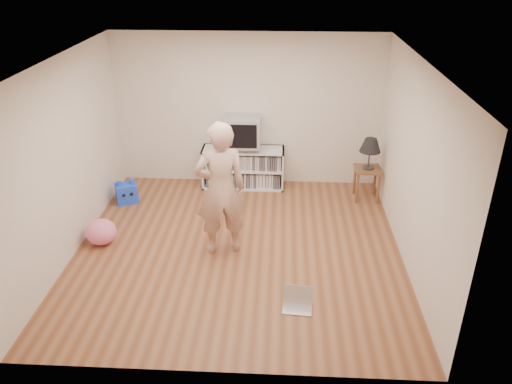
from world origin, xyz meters
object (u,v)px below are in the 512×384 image
object	(u,v)px
person	(221,190)
laptop	(298,302)
table_lamp	(370,146)
media_unit	(243,167)
side_table	(367,176)
dvd_deck	(243,147)
crt_tv	(243,131)
plush_blue	(127,193)
plush_pink	(101,232)

from	to	relation	value
person	laptop	xyz separation A→B (m)	(1.02, -1.16, -0.87)
table_lamp	person	bearing A→B (deg)	-142.59
media_unit	laptop	bearing A→B (deg)	-74.64
side_table	laptop	size ratio (longest dim) A/B	1.52
laptop	side_table	bearing A→B (deg)	72.26
media_unit	dvd_deck	bearing A→B (deg)	-90.00
crt_tv	side_table	distance (m)	2.19
crt_tv	laptop	xyz separation A→B (m)	(0.89, -3.21, -0.96)
person	plush_blue	size ratio (longest dim) A/B	4.50
plush_blue	plush_pink	world-z (taller)	plush_blue
dvd_deck	side_table	xyz separation A→B (m)	(2.07, -0.37, -0.32)
media_unit	crt_tv	distance (m)	0.67
plush_blue	plush_pink	bearing A→B (deg)	-114.76
dvd_deck	side_table	bearing A→B (deg)	-10.13
dvd_deck	person	world-z (taller)	person
dvd_deck	table_lamp	size ratio (longest dim) A/B	0.87
plush_blue	laptop	bearing A→B (deg)	-66.98
laptop	plush_pink	bearing A→B (deg)	160.63
dvd_deck	laptop	bearing A→B (deg)	-74.57
plush_pink	crt_tv	bearing A→B (deg)	46.47
media_unit	side_table	bearing A→B (deg)	-10.55
media_unit	plush_blue	xyz separation A→B (m)	(-1.87, -0.73, -0.18)
laptop	plush_blue	xyz separation A→B (m)	(-2.75, 2.50, 0.10)
person	plush_blue	distance (m)	2.33
plush_blue	media_unit	bearing A→B (deg)	-3.51
media_unit	plush_blue	distance (m)	2.01
dvd_deck	plush_pink	bearing A→B (deg)	-133.48
side_table	plush_pink	xyz separation A→B (m)	(-3.94, -1.60, -0.23)
person	plush_pink	size ratio (longest dim) A/B	4.38
crt_tv	dvd_deck	bearing A→B (deg)	90.00
side_table	media_unit	bearing A→B (deg)	169.45
dvd_deck	table_lamp	world-z (taller)	table_lamp
dvd_deck	side_table	distance (m)	2.13
laptop	dvd_deck	bearing A→B (deg)	110.32
table_lamp	plush_pink	world-z (taller)	table_lamp
media_unit	person	world-z (taller)	person
person	side_table	bearing A→B (deg)	-159.82
person	laptop	bearing A→B (deg)	114.20
dvd_deck	crt_tv	xyz separation A→B (m)	(-0.00, -0.00, 0.29)
laptop	crt_tv	bearing A→B (deg)	110.34
crt_tv	table_lamp	size ratio (longest dim) A/B	1.17
side_table	laptop	bearing A→B (deg)	-112.63
side_table	laptop	distance (m)	3.10
table_lamp	plush_pink	distance (m)	4.32
media_unit	plush_blue	world-z (taller)	media_unit
dvd_deck	person	size ratio (longest dim) A/B	0.24
media_unit	dvd_deck	size ratio (longest dim) A/B	3.11
dvd_deck	table_lamp	distance (m)	2.11
dvd_deck	crt_tv	world-z (taller)	crt_tv
side_table	person	size ratio (longest dim) A/B	0.29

